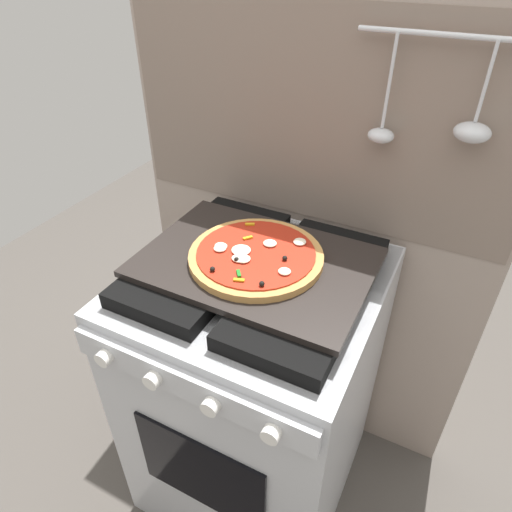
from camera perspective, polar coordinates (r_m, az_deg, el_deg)
ground_plane at (r=1.78m, az=0.00°, el=-25.10°), size 4.00×4.00×0.00m
kitchen_backsplash at (r=1.40m, az=6.33°, el=2.44°), size 1.10×0.09×1.55m
stove at (r=1.40m, az=-0.03°, el=-16.09°), size 0.60×0.64×0.90m
baking_tray at (r=1.08m, az=0.00°, el=-0.78°), size 0.54×0.38×0.02m
pizza_left at (r=1.07m, az=0.06°, el=-0.05°), size 0.32×0.32×0.03m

